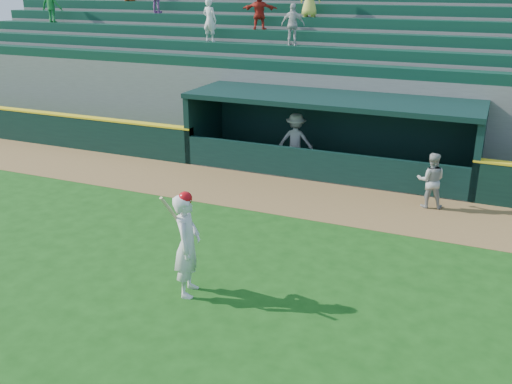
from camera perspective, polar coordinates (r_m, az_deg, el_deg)
ground at (r=12.51m, az=-2.91°, el=-7.95°), size 120.00×120.00×0.00m
warning_track at (r=16.65m, az=4.47°, el=-0.54°), size 40.00×3.00×0.01m
field_wall_left at (r=24.34m, az=-22.65°, el=6.15°), size 15.50×0.30×1.20m
wall_stripe_left at (r=24.21m, az=-22.85°, el=7.59°), size 15.50×0.32×0.06m
dugout_player_front at (r=16.38m, az=17.10°, el=1.12°), size 0.85×0.71×1.57m
dugout_player_inside at (r=19.17m, az=3.99°, el=5.17°), size 1.26×0.83×1.83m
dugout at (r=19.09m, az=7.63°, el=6.33°), size 9.40×2.80×2.46m
stands at (r=23.24m, az=10.87°, el=11.28°), size 34.50×6.25×7.12m
batter_at_plate at (r=11.30m, az=-6.89°, el=-5.20°), size 0.69×0.91×2.20m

